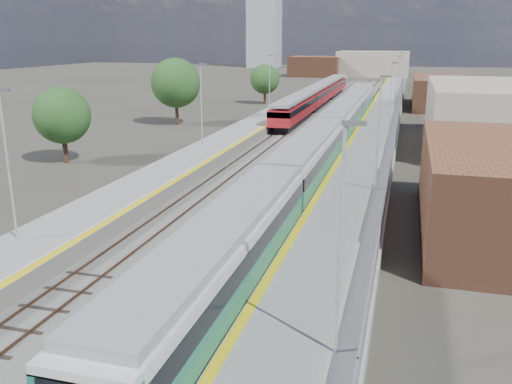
% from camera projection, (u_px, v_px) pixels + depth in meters
% --- Properties ---
extents(ground, '(320.00, 320.00, 0.00)m').
position_uv_depth(ground, '(332.00, 132.00, 63.85)').
color(ground, '#47443A').
rests_on(ground, ground).
extents(ballast_bed, '(10.50, 155.00, 0.06)m').
position_uv_depth(ballast_bed, '(317.00, 128.00, 66.74)').
color(ballast_bed, '#565451').
rests_on(ballast_bed, ground).
extents(tracks, '(8.96, 160.00, 0.17)m').
position_uv_depth(tracks, '(324.00, 126.00, 68.12)').
color(tracks, '#4C3323').
rests_on(tracks, ground).
extents(platform_right, '(4.70, 155.00, 8.52)m').
position_uv_depth(platform_right, '(379.00, 126.00, 64.65)').
color(platform_right, slate).
rests_on(platform_right, ground).
extents(platform_left, '(4.30, 155.00, 8.52)m').
position_uv_depth(platform_left, '(264.00, 122.00, 68.34)').
color(platform_left, slate).
rests_on(platform_left, ground).
extents(buildings, '(72.00, 185.50, 40.00)m').
position_uv_depth(buildings, '(312.00, 38.00, 147.67)').
color(buildings, brown).
rests_on(buildings, ground).
extents(green_train, '(2.86, 79.51, 3.14)m').
position_uv_depth(green_train, '(328.00, 135.00, 49.40)').
color(green_train, black).
rests_on(green_train, ground).
extents(red_train, '(2.69, 54.65, 3.40)m').
position_uv_depth(red_train, '(318.00, 95.00, 85.81)').
color(red_train, black).
rests_on(red_train, ground).
extents(tree_a, '(4.94, 4.94, 6.69)m').
position_uv_depth(tree_a, '(62.00, 116.00, 47.20)').
color(tree_a, '#382619').
rests_on(tree_a, ground).
extents(tree_b, '(6.19, 6.19, 8.39)m').
position_uv_depth(tree_b, '(176.00, 83.00, 67.91)').
color(tree_b, '#382619').
rests_on(tree_b, ground).
extents(tree_c, '(4.85, 4.85, 6.58)m').
position_uv_depth(tree_c, '(265.00, 79.00, 89.62)').
color(tree_c, '#382619').
rests_on(tree_c, ground).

